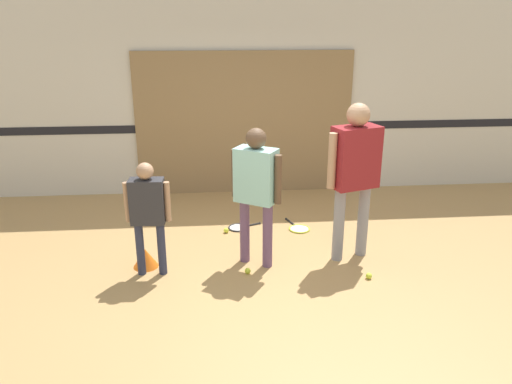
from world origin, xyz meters
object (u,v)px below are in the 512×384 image
(tennis_ball_by_spare_racket, at_px, (226,230))
(tennis_ball_stray_left, at_px, (369,276))
(person_instructor, at_px, (256,183))
(racket_second_spare, at_px, (299,228))
(training_cone, at_px, (145,258))
(person_student_right, at_px, (355,165))
(racket_spare_on_floor, at_px, (239,227))
(person_student_left, at_px, (148,207))
(tennis_ball_near_instructor, at_px, (248,271))

(tennis_ball_by_spare_racket, height_order, tennis_ball_stray_left, same)
(person_instructor, relative_size, tennis_ball_stray_left, 23.54)
(racket_second_spare, bearing_deg, training_cone, 95.39)
(person_instructor, height_order, person_student_right, person_student_right)
(racket_spare_on_floor, xyz_separation_m, tennis_ball_by_spare_racket, (-0.18, -0.14, 0.02))
(tennis_ball_stray_left, relative_size, training_cone, 0.24)
(person_instructor, distance_m, training_cone, 1.50)
(person_instructor, distance_m, person_student_right, 1.10)
(person_student_left, distance_m, racket_second_spare, 2.20)
(racket_second_spare, bearing_deg, tennis_ball_near_instructor, 126.75)
(tennis_ball_by_spare_racket, distance_m, training_cone, 1.25)
(tennis_ball_stray_left, bearing_deg, tennis_ball_by_spare_racket, 138.31)
(racket_second_spare, xyz_separation_m, tennis_ball_stray_left, (0.53, -1.36, 0.02))
(person_student_right, relative_size, tennis_ball_by_spare_racket, 27.04)
(person_student_left, xyz_separation_m, tennis_ball_stray_left, (2.30, -0.31, -0.74))
(tennis_ball_near_instructor, xyz_separation_m, training_cone, (-1.12, 0.25, 0.08))
(tennis_ball_by_spare_racket, bearing_deg, tennis_ball_stray_left, -41.69)
(person_student_left, bearing_deg, tennis_ball_stray_left, -4.96)
(tennis_ball_by_spare_racket, relative_size, tennis_ball_stray_left, 1.00)
(racket_second_spare, xyz_separation_m, tennis_ball_near_instructor, (-0.75, -1.14, 0.02))
(training_cone, bearing_deg, racket_spare_on_floor, 41.64)
(tennis_ball_by_spare_racket, bearing_deg, person_instructor, -70.07)
(tennis_ball_near_instructor, relative_size, tennis_ball_stray_left, 1.00)
(tennis_ball_near_instructor, distance_m, tennis_ball_stray_left, 1.30)
(person_student_right, height_order, racket_spare_on_floor, person_student_right)
(person_student_right, bearing_deg, tennis_ball_by_spare_racket, -47.93)
(person_student_right, bearing_deg, racket_second_spare, -80.09)
(person_instructor, distance_m, tennis_ball_near_instructor, 0.96)
(person_student_right, distance_m, tennis_ball_near_instructor, 1.64)
(person_instructor, xyz_separation_m, racket_spare_on_floor, (-0.13, 1.00, -0.95))
(racket_spare_on_floor, distance_m, racket_second_spare, 0.78)
(tennis_ball_near_instructor, distance_m, tennis_ball_by_spare_racket, 1.11)
(person_student_left, distance_m, tennis_ball_near_instructor, 1.27)
(racket_second_spare, height_order, tennis_ball_stray_left, tennis_ball_stray_left)
(person_student_left, distance_m, training_cone, 0.69)
(tennis_ball_near_instructor, bearing_deg, person_student_left, 175.04)
(tennis_ball_near_instructor, height_order, training_cone, training_cone)
(person_student_right, relative_size, training_cone, 6.42)
(person_student_right, height_order, training_cone, person_student_right)
(tennis_ball_by_spare_racket, bearing_deg, racket_second_spare, 2.55)
(person_student_left, height_order, training_cone, person_student_left)
(racket_second_spare, bearing_deg, racket_spare_on_floor, 63.21)
(tennis_ball_by_spare_racket, xyz_separation_m, training_cone, (-0.92, -0.84, 0.08))
(racket_second_spare, xyz_separation_m, training_cone, (-1.87, -0.88, 0.10))
(person_instructor, relative_size, tennis_ball_near_instructor, 23.54)
(person_instructor, xyz_separation_m, tennis_ball_by_spare_racket, (-0.31, 0.86, -0.93))
(person_student_left, relative_size, racket_spare_on_floor, 2.59)
(racket_spare_on_floor, height_order, racket_second_spare, same)
(person_instructor, xyz_separation_m, person_student_right, (1.09, 0.07, 0.14))
(racket_spare_on_floor, relative_size, tennis_ball_by_spare_racket, 7.33)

